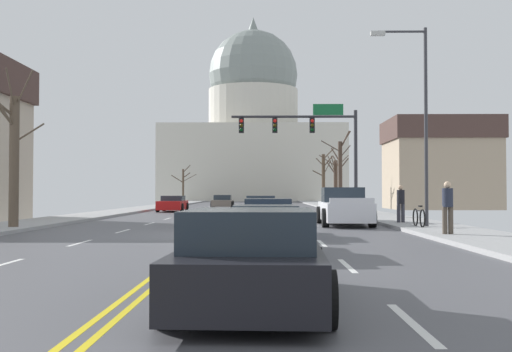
% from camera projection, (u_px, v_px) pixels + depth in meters
% --- Properties ---
extents(ground, '(20.00, 180.00, 0.20)m').
position_uv_depth(ground, '(211.00, 234.00, 20.39)').
color(ground, '#4F4F54').
extents(signal_gantry, '(7.91, 0.41, 6.88)m').
position_uv_depth(signal_gantry, '(311.00, 134.00, 37.09)').
color(signal_gantry, '#28282D').
rests_on(signal_gantry, ground).
extents(street_lamp_right, '(2.22, 0.24, 7.81)m').
position_uv_depth(street_lamp_right, '(419.00, 108.00, 23.20)').
color(street_lamp_right, '#333338').
rests_on(street_lamp_right, ground).
extents(capitol_building, '(30.25, 19.83, 31.91)m').
position_uv_depth(capitol_building, '(253.00, 132.00, 102.29)').
color(capitol_building, beige).
rests_on(capitol_building, ground).
extents(sedan_near_00, '(1.98, 4.39, 1.27)m').
position_uv_depth(sedan_near_00, '(261.00, 208.00, 33.12)').
color(sedan_near_00, '#9EA3A8').
rests_on(sedan_near_00, ground).
extents(pickup_truck_near_01, '(2.31, 5.37, 1.69)m').
position_uv_depth(pickup_truck_near_01, '(344.00, 208.00, 26.39)').
color(pickup_truck_near_01, silver).
rests_on(pickup_truck_near_01, ground).
extents(sedan_near_02, '(1.93, 4.61, 1.26)m').
position_uv_depth(sedan_near_02, '(268.00, 218.00, 19.80)').
color(sedan_near_02, navy).
rests_on(sedan_near_02, ground).
extents(sedan_near_03, '(2.01, 4.28, 1.16)m').
position_uv_depth(sedan_near_03, '(264.00, 230.00, 14.24)').
color(sedan_near_03, silver).
rests_on(sedan_near_03, ground).
extents(sedan_near_04, '(2.09, 4.28, 1.26)m').
position_uv_depth(sedan_near_04, '(252.00, 260.00, 7.64)').
color(sedan_near_04, black).
rests_on(sedan_near_04, ground).
extents(sedan_oncoming_00, '(2.00, 4.58, 1.20)m').
position_uv_depth(sedan_oncoming_00, '(173.00, 204.00, 44.66)').
color(sedan_oncoming_00, '#B71414').
rests_on(sedan_oncoming_00, ground).
extents(sedan_oncoming_01, '(2.02, 4.40, 1.20)m').
position_uv_depth(sedan_oncoming_01, '(223.00, 202.00, 54.87)').
color(sedan_oncoming_01, '#6B6056').
rests_on(sedan_oncoming_01, ground).
extents(flank_building_01, '(9.02, 7.41, 7.83)m').
position_uv_depth(flank_building_01, '(440.00, 164.00, 51.62)').
color(flank_building_01, tan).
rests_on(flank_building_01, ground).
extents(bare_tree_00, '(2.61, 1.64, 4.73)m').
position_uv_depth(bare_tree_00, '(335.00, 182.00, 54.14)').
color(bare_tree_00, '#423328').
rests_on(bare_tree_00, ground).
extents(bare_tree_01, '(3.04, 0.86, 4.64)m').
position_uv_depth(bare_tree_01, '(183.00, 184.00, 71.60)').
color(bare_tree_01, '#4C3D2D').
rests_on(bare_tree_01, ground).
extents(bare_tree_02, '(2.36, 1.88, 6.26)m').
position_uv_depth(bare_tree_02, '(340.00, 172.00, 47.76)').
color(bare_tree_02, '#423328').
rests_on(bare_tree_02, ground).
extents(bare_tree_03, '(2.00, 2.18, 5.97)m').
position_uv_depth(bare_tree_03, '(14.00, 157.00, 22.83)').
color(bare_tree_03, brown).
rests_on(bare_tree_03, ground).
extents(bare_tree_04, '(2.38, 2.10, 6.10)m').
position_uv_depth(bare_tree_04, '(324.00, 177.00, 63.59)').
color(bare_tree_04, '#4C3D2D').
rests_on(bare_tree_04, ground).
extents(pedestrian_00, '(0.35, 0.34, 1.65)m').
position_uv_depth(pedestrian_00, '(401.00, 202.00, 26.06)').
color(pedestrian_00, '#33333D').
rests_on(pedestrian_00, ground).
extents(pedestrian_01, '(0.35, 0.34, 1.68)m').
position_uv_depth(pedestrian_01, '(448.00, 205.00, 18.85)').
color(pedestrian_01, '#4C4238').
rests_on(pedestrian_01, ground).
extents(bicycle_parked, '(0.12, 1.77, 0.85)m').
position_uv_depth(bicycle_parked, '(419.00, 217.00, 23.01)').
color(bicycle_parked, black).
rests_on(bicycle_parked, ground).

